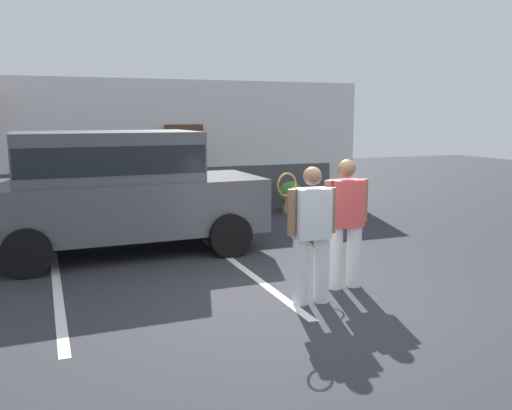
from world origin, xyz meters
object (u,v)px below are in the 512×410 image
at_px(parked_suv, 117,186).
at_px(potted_plant_by_porch, 290,195).
at_px(tennis_player_man, 311,233).
at_px(tennis_player_woman, 345,222).

xyz_separation_m(parked_suv, potted_plant_by_porch, (4.37, 2.52, -0.73)).
bearing_deg(potted_plant_by_porch, tennis_player_man, -112.64).
distance_m(tennis_player_woman, potted_plant_by_porch, 5.88).
height_order(tennis_player_woman, potted_plant_by_porch, tennis_player_woman).
distance_m(parked_suv, potted_plant_by_porch, 5.10).
distance_m(parked_suv, tennis_player_woman, 4.01).
bearing_deg(parked_suv, tennis_player_woman, -50.98).
bearing_deg(parked_suv, potted_plant_by_porch, 28.82).
bearing_deg(tennis_player_woman, parked_suv, -49.09).
bearing_deg(tennis_player_man, parked_suv, -58.88).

